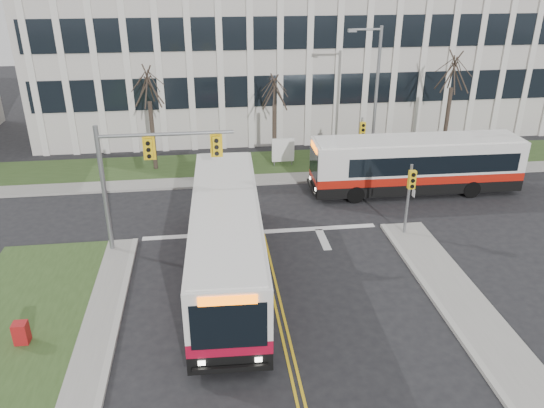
{
  "coord_description": "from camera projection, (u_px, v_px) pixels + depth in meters",
  "views": [
    {
      "loc": [
        -2.49,
        -15.87,
        12.66
      ],
      "look_at": [
        0.45,
        7.23,
        2.0
      ],
      "focal_mm": 35.0,
      "sensor_mm": 36.0,
      "label": 1
    }
  ],
  "objects": [
    {
      "name": "tree_mid",
      "position": [
        274.0,
        93.0,
        34.48
      ],
      "size": [
        1.8,
        1.8,
        6.82
      ],
      "color": "#42352B",
      "rests_on": "ground"
    },
    {
      "name": "office_building",
      "position": [
        291.0,
        48.0,
        45.01
      ],
      "size": [
        40.0,
        16.0,
        12.0
      ],
      "primitive_type": "cube",
      "color": "beige",
      "rests_on": "ground"
    },
    {
      "name": "streetlight",
      "position": [
        374.0,
        93.0,
        33.24
      ],
      "size": [
        2.15,
        0.25,
        9.2
      ],
      "color": "slate",
      "rests_on": "ground"
    },
    {
      "name": "bus_cross",
      "position": [
        416.0,
        166.0,
        31.4
      ],
      "size": [
        12.33,
        2.85,
        3.28
      ],
      "primitive_type": null,
      "rotation": [
        0.0,
        0.0,
        -1.59
      ],
      "color": "silver",
      "rests_on": "ground"
    },
    {
      "name": "newspaper_box_red",
      "position": [
        21.0,
        334.0,
        19.04
      ],
      "size": [
        0.51,
        0.46,
        0.95
      ],
      "primitive_type": "cube",
      "rotation": [
        0.0,
        0.0,
        -0.02
      ],
      "color": "maroon",
      "rests_on": "ground"
    },
    {
      "name": "ground",
      "position": [
        284.0,
        333.0,
        19.87
      ],
      "size": [
        120.0,
        120.0,
        0.0
      ],
      "primitive_type": "plane",
      "color": "black",
      "rests_on": "ground"
    },
    {
      "name": "bus_main",
      "position": [
        227.0,
        241.0,
        22.76
      ],
      "size": [
        3.29,
        13.12,
        3.48
      ],
      "primitive_type": null,
      "rotation": [
        0.0,
        0.0,
        -0.04
      ],
      "color": "silver",
      "rests_on": "ground"
    },
    {
      "name": "signal_pole_near",
      "position": [
        410.0,
        190.0,
        25.88
      ],
      "size": [
        0.34,
        0.39,
        3.8
      ],
      "color": "slate",
      "rests_on": "ground"
    },
    {
      "name": "tree_right",
      "position": [
        453.0,
        73.0,
        35.25
      ],
      "size": [
        1.8,
        1.8,
        8.25
      ],
      "color": "#42352B",
      "rests_on": "ground"
    },
    {
      "name": "building_lawn",
      "position": [
        318.0,
        162.0,
        36.65
      ],
      "size": [
        44.0,
        5.0,
        0.12
      ],
      "primitive_type": "cube",
      "color": "#2F471E",
      "rests_on": "ground"
    },
    {
      "name": "directory_sign",
      "position": [
        283.0,
        150.0,
        35.45
      ],
      "size": [
        1.5,
        0.12,
        2.0
      ],
      "color": "slate",
      "rests_on": "ground"
    },
    {
      "name": "mast_arm_signal",
      "position": [
        139.0,
        166.0,
        23.91
      ],
      "size": [
        6.11,
        0.38,
        6.2
      ],
      "color": "slate",
      "rests_on": "ground"
    },
    {
      "name": "signal_pole_far",
      "position": [
        361.0,
        138.0,
        33.54
      ],
      "size": [
        0.34,
        0.39,
        3.8
      ],
      "color": "slate",
      "rests_on": "ground"
    },
    {
      "name": "tree_left",
      "position": [
        148.0,
        87.0,
        33.12
      ],
      "size": [
        1.8,
        1.8,
        7.7
      ],
      "color": "#42352B",
      "rests_on": "ground"
    },
    {
      "name": "sidewalk_cross",
      "position": [
        326.0,
        177.0,
        34.12
      ],
      "size": [
        44.0,
        1.6,
        0.14
      ],
      "primitive_type": "cube",
      "color": "#9E9B93",
      "rests_on": "ground"
    }
  ]
}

